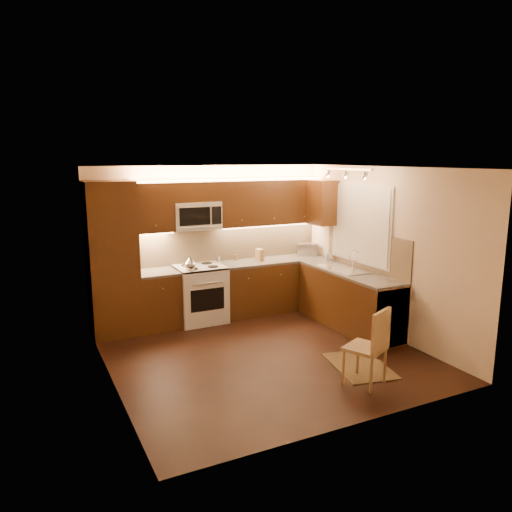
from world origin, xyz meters
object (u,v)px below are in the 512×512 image
toaster_oven (307,249)px  microwave (196,215)px  kettle (190,264)px  dining_chair (365,346)px  soap_bottle (328,255)px  sink (345,265)px  knife_block (260,255)px  stove (200,294)px

toaster_oven → microwave: bearing=-156.4°
kettle → dining_chair: (1.20, -2.75, -0.56)m
toaster_oven → soap_bottle: toaster_oven is taller
toaster_oven → dining_chair: 3.34m
microwave → kettle: bearing=-123.3°
sink → soap_bottle: 0.74m
knife_block → dining_chair: knife_block is taller
sink → kettle: (-2.24, 0.90, 0.05)m
stove → soap_bottle: (2.18, -0.41, 0.53)m
sink → dining_chair: bearing=-119.3°
stove → kettle: kettle is taller
toaster_oven → soap_bottle: (0.10, -0.53, -0.02)m
stove → kettle: bearing=-136.4°
kettle → dining_chair: kettle is taller
sink → kettle: kettle is taller
microwave → knife_block: bearing=-4.1°
kettle → microwave: bearing=47.3°
kettle → dining_chair: 3.05m
stove → toaster_oven: (2.08, 0.12, 0.55)m
sink → toaster_oven: toaster_oven is taller
dining_chair → knife_block: bearing=62.4°
knife_block → kettle: bearing=-176.0°
sink → dining_chair: 2.19m
microwave → knife_block: (1.10, -0.08, -0.72)m
sink → soap_bottle: bearing=76.0°
stove → dining_chair: dining_chair is taller
kettle → toaster_oven: 2.34m
sink → microwave: bearing=147.8°
stove → kettle: 0.66m
stove → sink: bearing=-29.4°
knife_block → dining_chair: size_ratio=0.21×
sink → dining_chair: sink is taller
toaster_oven → dining_chair: bearing=-85.8°
soap_bottle → stove: bearing=-168.8°
sink → soap_bottle: soap_bottle is taller
microwave → soap_bottle: microwave is taller
kettle → knife_block: kettle is taller
stove → sink: size_ratio=1.07×
stove → knife_block: bearing=2.9°
stove → soap_bottle: bearing=-10.6°
toaster_oven → knife_block: bearing=-152.2°
kettle → stove: bearing=34.2°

